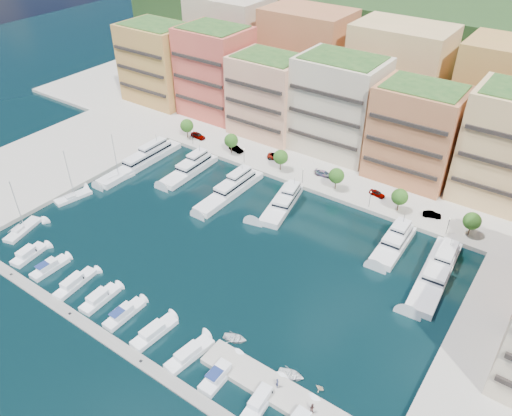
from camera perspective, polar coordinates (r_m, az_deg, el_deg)
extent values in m
plane|color=black|center=(104.77, -3.51, -5.01)|extent=(400.00, 400.00, 0.00)
cube|color=#9E998E|center=(149.98, 11.36, 7.62)|extent=(220.00, 64.00, 2.00)
cube|color=#9E998E|center=(142.34, -25.73, 3.03)|extent=(34.00, 76.00, 2.00)
cube|color=#1A3315|center=(191.55, 17.73, 12.78)|extent=(240.00, 40.00, 58.00)
cube|color=gray|center=(92.10, -16.98, -13.97)|extent=(72.00, 2.20, 0.35)
cube|color=#9E998E|center=(80.99, 4.17, -21.25)|extent=(32.00, 5.00, 2.00)
cube|color=#B87C43|center=(170.94, -11.08, 15.85)|extent=(22.00, 16.00, 24.00)
cube|color=black|center=(165.65, -13.13, 14.98)|extent=(20.24, 0.50, 0.90)
cube|color=#214E1F|center=(167.42, -11.58, 19.85)|extent=(19.36, 14.08, 0.80)
cube|color=#D05A45|center=(157.75, -4.70, 15.13)|extent=(20.00, 16.00, 26.00)
cube|color=black|center=(151.90, -6.71, 14.22)|extent=(18.40, 0.50, 0.90)
cube|color=#214E1F|center=(153.75, -4.95, 19.83)|extent=(17.60, 14.08, 0.80)
cube|color=#E0A47D|center=(145.21, 1.44, 12.60)|extent=(20.00, 15.00, 22.00)
cube|color=black|center=(139.33, -0.38, 11.62)|extent=(18.40, 0.50, 0.90)
cube|color=#214E1F|center=(141.28, 1.51, 16.88)|extent=(17.60, 13.20, 0.80)
cube|color=beige|center=(136.73, 9.40, 11.36)|extent=(22.00, 16.00, 25.00)
cube|color=black|center=(129.94, 7.70, 10.23)|extent=(20.24, 0.50, 0.90)
cube|color=#214E1F|center=(132.20, 9.94, 16.48)|extent=(19.36, 14.08, 0.80)
cube|color=#C07248|center=(128.41, 17.73, 8.02)|extent=(20.00, 15.00, 23.00)
cube|color=black|center=(121.71, 16.47, 6.74)|extent=(18.40, 0.50, 0.90)
cube|color=#214E1F|center=(123.81, 18.72, 12.92)|extent=(17.60, 13.20, 0.80)
cube|color=black|center=(118.63, 26.69, 4.34)|extent=(20.24, 0.50, 0.90)
cube|color=beige|center=(179.97, -2.96, 18.38)|extent=(26.00, 18.00, 30.00)
cube|color=#C07248|center=(164.04, 5.74, 16.60)|extent=(26.00, 18.00, 30.00)
cube|color=#EEBF7E|center=(152.41, 15.80, 14.04)|extent=(26.00, 18.00, 30.00)
cube|color=#B87C43|center=(146.11, 26.83, 10.69)|extent=(26.00, 18.00, 30.00)
cylinder|color=#473323|center=(147.05, -7.84, 8.51)|extent=(0.24, 0.24, 3.00)
sphere|color=#194513|center=(146.07, -7.91, 9.30)|extent=(3.80, 3.80, 3.80)
cylinder|color=#473323|center=(137.68, -2.83, 6.88)|extent=(0.24, 0.24, 3.00)
sphere|color=#194513|center=(136.64, -2.86, 7.71)|extent=(3.80, 3.80, 3.80)
cylinder|color=#473323|center=(129.62, 2.81, 4.97)|extent=(0.24, 0.24, 3.00)
sphere|color=#194513|center=(128.51, 2.84, 5.84)|extent=(3.80, 3.80, 3.80)
cylinder|color=#473323|center=(123.12, 9.09, 2.77)|extent=(0.24, 0.24, 3.00)
sphere|color=#194513|center=(121.95, 9.18, 3.67)|extent=(3.80, 3.80, 3.80)
cylinder|color=#473323|center=(118.44, 15.93, 0.33)|extent=(0.24, 0.24, 3.00)
sphere|color=#194513|center=(117.22, 16.10, 1.23)|extent=(3.80, 3.80, 3.80)
cylinder|color=#473323|center=(115.80, 23.21, -2.27)|extent=(0.24, 0.24, 3.00)
sphere|color=#194513|center=(114.56, 23.46, -1.38)|extent=(3.80, 3.80, 3.80)
cylinder|color=black|center=(142.86, -7.26, 7.96)|extent=(0.10, 0.10, 4.00)
sphere|color=#FFF2CC|center=(141.95, -7.32, 8.70)|extent=(0.30, 0.30, 0.30)
cylinder|color=black|center=(132.63, -1.38, 6.00)|extent=(0.10, 0.10, 4.00)
sphere|color=#FFF2CC|center=(131.65, -1.39, 6.78)|extent=(0.30, 0.30, 0.30)
cylinder|color=black|center=(124.17, 5.35, 3.66)|extent=(0.10, 0.10, 4.00)
sphere|color=#FFF2CC|center=(123.12, 5.40, 4.47)|extent=(0.30, 0.30, 0.30)
cylinder|color=black|center=(117.87, 12.88, 0.97)|extent=(0.10, 0.10, 4.00)
sphere|color=#FFF2CC|center=(116.77, 13.01, 1.80)|extent=(0.30, 0.30, 0.30)
cylinder|color=black|center=(114.10, 21.07, -1.98)|extent=(0.10, 0.10, 4.00)
sphere|color=#FFF2CC|center=(112.95, 21.29, -1.15)|extent=(0.30, 0.30, 0.30)
cube|color=silver|center=(137.44, -13.01, 4.89)|extent=(4.25, 27.37, 2.30)
cube|color=silver|center=(138.02, -12.31, 6.10)|extent=(3.46, 15.06, 1.80)
cube|color=black|center=(138.02, -12.31, 6.10)|extent=(3.52, 15.12, 0.55)
cube|color=silver|center=(138.56, -11.75, 7.05)|extent=(2.52, 8.21, 1.40)
cylinder|color=#B2B2B7|center=(138.82, -11.35, 7.90)|extent=(0.14, 0.14, 1.80)
cube|color=silver|center=(131.64, -7.62, 4.10)|extent=(5.00, 18.53, 2.30)
cube|color=silver|center=(131.77, -7.15, 5.21)|extent=(3.99, 10.22, 1.80)
cube|color=black|center=(131.77, -7.15, 5.21)|extent=(4.05, 10.28, 0.55)
cube|color=silver|center=(131.94, -6.78, 6.08)|extent=(2.88, 5.59, 1.40)
cylinder|color=#B2B2B7|center=(131.90, -6.51, 6.88)|extent=(0.14, 0.14, 1.80)
cube|color=black|center=(131.87, -7.60, 3.94)|extent=(5.05, 18.59, 0.35)
cube|color=silver|center=(122.08, -3.02, 1.70)|extent=(4.59, 22.40, 2.30)
cube|color=silver|center=(122.46, -2.41, 2.97)|extent=(3.70, 12.33, 1.80)
cube|color=black|center=(122.46, -2.41, 2.97)|extent=(3.76, 12.39, 0.55)
cube|color=silver|center=(122.83, -1.93, 3.97)|extent=(2.69, 6.73, 1.40)
cylinder|color=#B2B2B7|center=(122.94, -1.57, 4.87)|extent=(0.14, 0.14, 1.80)
cube|color=silver|center=(117.40, 2.92, 0.20)|extent=(8.11, 17.88, 2.30)
cube|color=silver|center=(117.47, 3.40, 1.41)|extent=(5.70, 10.09, 1.80)
cube|color=black|center=(117.47, 3.40, 1.41)|extent=(5.77, 10.16, 0.55)
cube|color=silver|center=(117.60, 3.79, 2.36)|extent=(3.81, 5.65, 1.40)
cylinder|color=#B2B2B7|center=(117.50, 4.09, 3.24)|extent=(0.14, 0.14, 1.80)
cube|color=silver|center=(109.20, 15.36, -4.28)|extent=(5.26, 15.54, 2.30)
cube|color=silver|center=(109.15, 15.83, -3.02)|extent=(4.19, 8.59, 1.80)
cube|color=black|center=(109.15, 15.83, -3.02)|extent=(4.25, 8.65, 0.55)
cube|color=silver|center=(109.17, 16.20, -2.03)|extent=(3.02, 4.71, 1.40)
cylinder|color=#B2B2B7|center=(108.99, 16.51, -1.11)|extent=(0.14, 0.14, 1.80)
cube|color=silver|center=(104.41, 19.73, -7.39)|extent=(6.61, 23.71, 2.30)
cube|color=silver|center=(104.92, 20.35, -5.82)|extent=(5.00, 13.13, 1.80)
cube|color=black|center=(104.92, 20.35, -5.82)|extent=(5.07, 13.19, 0.55)
cube|color=silver|center=(105.41, 20.84, -4.60)|extent=(3.50, 7.21, 1.40)
cylinder|color=#B2B2B7|center=(105.59, 21.25, -3.52)|extent=(0.14, 0.14, 1.80)
cube|color=white|center=(113.36, -24.48, -4.97)|extent=(3.71, 7.80, 1.40)
cube|color=white|center=(112.47, -24.79, -4.56)|extent=(2.58, 3.86, 1.10)
cube|color=black|center=(113.12, -24.15, -4.28)|extent=(1.94, 0.37, 0.55)
cube|color=white|center=(108.35, -22.46, -6.42)|extent=(2.63, 7.81, 1.40)
cube|color=white|center=(107.42, -22.78, -6.00)|extent=(2.02, 3.76, 1.10)
cube|color=black|center=(108.12, -22.09, -5.68)|extent=(1.83, 0.12, 0.55)
cube|color=navy|center=(106.71, -23.28, -6.03)|extent=(1.81, 2.36, 0.12)
cube|color=white|center=(102.98, -19.93, -8.20)|extent=(3.27, 9.33, 1.40)
cube|color=white|center=(101.97, -20.27, -7.80)|extent=(2.29, 4.55, 1.10)
cube|color=black|center=(102.81, -19.45, -7.37)|extent=(1.74, 0.26, 0.55)
cube|color=white|center=(98.36, -17.36, -9.98)|extent=(3.00, 8.06, 1.40)
cube|color=white|center=(97.33, -17.67, -9.56)|extent=(2.25, 3.90, 1.10)
cube|color=black|center=(98.11, -16.94, -9.16)|extent=(1.93, 0.18, 0.55)
cube|color=white|center=(94.41, -14.77, -11.73)|extent=(2.50, 8.21, 1.40)
cube|color=white|center=(93.33, -15.07, -11.32)|extent=(1.94, 3.94, 1.10)
cube|color=black|center=(94.16, -14.31, -10.87)|extent=(1.78, 0.11, 0.55)
cube|color=navy|center=(92.49, -15.62, -11.43)|extent=(1.74, 2.47, 0.12)
cube|color=white|center=(90.27, -11.51, -13.87)|extent=(3.41, 8.90, 1.40)
cube|color=white|center=(89.13, -11.81, -13.48)|extent=(2.44, 4.34, 1.10)
cube|color=black|center=(90.05, -10.99, -12.94)|extent=(1.93, 0.26, 0.55)
cube|color=white|center=(86.30, -7.57, -16.35)|extent=(3.83, 9.25, 1.40)
cube|color=white|center=(85.10, -7.85, -15.98)|extent=(2.61, 4.55, 1.10)
cube|color=black|center=(86.09, -7.02, -15.36)|extent=(1.88, 0.36, 0.55)
cube|color=white|center=(83.50, -4.03, -18.46)|extent=(2.84, 8.43, 1.40)
cube|color=white|center=(82.27, -4.26, -18.11)|extent=(2.18, 4.06, 1.10)
cube|color=black|center=(83.24, -3.50, -17.47)|extent=(1.95, 0.13, 0.55)
cube|color=navy|center=(81.31, -4.79, -18.35)|extent=(1.94, 2.55, 0.12)
cube|color=white|center=(80.69, 0.70, -21.11)|extent=(3.10, 9.21, 1.40)
cube|color=white|center=(79.40, 0.51, -20.81)|extent=(2.24, 4.47, 1.10)
cube|color=black|center=(80.46, 1.29, -20.03)|extent=(1.80, 0.22, 0.55)
cube|color=black|center=(78.57, 5.48, -22.29)|extent=(2.05, 0.18, 0.55)
cube|color=silver|center=(132.38, -15.47, 3.16)|extent=(3.67, 8.92, 1.20)
cube|color=silver|center=(131.48, -15.81, 3.33)|extent=(1.86, 2.34, 0.60)
cylinder|color=#B2B2B7|center=(129.39, -15.78, 5.73)|extent=(0.14, 0.14, 12.00)
cylinder|color=#B2B2B7|center=(130.90, -16.00, 3.51)|extent=(0.54, 3.89, 0.10)
cube|color=silver|center=(121.38, -25.08, -2.34)|extent=(5.18, 9.67, 1.20)
cube|color=silver|center=(120.57, -25.53, -2.21)|extent=(2.24, 2.68, 0.60)
cylinder|color=#B2B2B7|center=(118.03, -25.67, 0.33)|extent=(0.14, 0.14, 12.00)
cylinder|color=#B2B2B7|center=(120.03, -25.80, -2.05)|extent=(1.21, 4.04, 0.10)
cube|color=silver|center=(128.40, -20.15, 1.12)|extent=(4.59, 9.14, 1.20)
cube|color=silver|center=(127.55, -20.53, 1.27)|extent=(2.10, 2.49, 0.60)
cylinder|color=#B2B2B7|center=(125.28, -20.59, 3.72)|extent=(0.14, 0.14, 12.00)
cylinder|color=#B2B2B7|center=(127.00, -20.75, 1.45)|extent=(0.93, 3.87, 0.10)
imported|color=white|center=(83.24, 4.03, -18.49)|extent=(4.77, 3.86, 0.87)
imported|color=beige|center=(82.31, 7.33, -19.72)|extent=(1.65, 1.46, 0.80)
imported|color=beige|center=(83.12, 3.19, -18.56)|extent=(1.83, 1.64, 0.86)
imported|color=white|center=(87.70, -2.42, -14.66)|extent=(4.84, 4.10, 0.85)
imported|color=gray|center=(146.67, -6.64, 8.23)|extent=(4.88, 2.34, 1.61)
imported|color=gray|center=(138.74, -2.30, 6.77)|extent=(4.63, 2.19, 1.47)
imported|color=gray|center=(134.93, 2.49, 5.92)|extent=(6.10, 4.48, 1.54)
imported|color=gray|center=(128.40, 7.75, 3.92)|extent=(4.85, 2.56, 1.34)
imported|color=gray|center=(122.92, 13.69, 1.63)|extent=(4.11, 2.17, 1.33)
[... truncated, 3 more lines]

